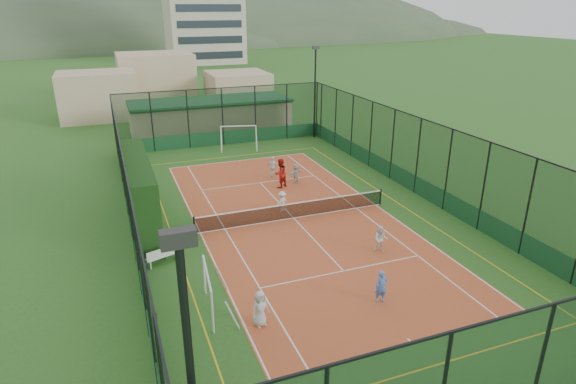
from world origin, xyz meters
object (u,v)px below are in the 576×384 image
object	(u,v)px
floodlight_ne	(315,93)
clubhouse	(211,116)
child_near_left	(260,309)
child_near_mid	(381,287)
child_far_back	(296,173)
child_far_right	(273,167)
futsal_goal_near	(208,292)
child_near_right	(381,239)
white_bench	(163,255)
coach	(280,173)
futsal_goal_far	(239,137)
child_far_left	(282,201)

from	to	relation	value
floodlight_ne	clubhouse	size ratio (longest dim) A/B	0.54
child_near_left	child_near_mid	size ratio (longest dim) A/B	1.04
child_near_mid	child_far_back	size ratio (longest dim) A/B	1.05
child_near_left	child_far_right	bearing A→B (deg)	54.83
futsal_goal_near	child_far_right	xyz separation A→B (m)	(7.79, 14.57, -0.15)
floodlight_ne	child_near_right	world-z (taller)	floodlight_ne
futsal_goal_near	child_near_left	bearing A→B (deg)	-127.16
futsal_goal_near	child_near_mid	distance (m)	7.11
child_near_left	child_far_right	distance (m)	17.24
white_bench	coach	world-z (taller)	coach
child_far_right	coach	world-z (taller)	coach
child_near_mid	child_far_back	bearing A→B (deg)	96.22
futsal_goal_far	white_bench	bearing A→B (deg)	-101.68
futsal_goal_near	child_far_left	distance (m)	10.60
futsal_goal_far	child_near_mid	world-z (taller)	futsal_goal_far
white_bench	child_near_left	world-z (taller)	child_near_left
floodlight_ne	child_near_left	world-z (taller)	floodlight_ne
white_bench	child_far_right	bearing A→B (deg)	28.30
futsal_goal_far	child_near_left	bearing A→B (deg)	-89.21
child_far_left	futsal_goal_far	bearing A→B (deg)	-120.26
child_near_mid	futsal_goal_far	bearing A→B (deg)	102.61
futsal_goal_far	child_far_back	xyz separation A→B (m)	(1.42, -9.66, -0.30)
child_near_mid	child_near_right	size ratio (longest dim) A/B	1.02
floodlight_ne	child_near_right	size ratio (longest dim) A/B	5.85
child_near_right	clubhouse	bearing A→B (deg)	127.65
child_near_right	child_far_back	xyz separation A→B (m)	(-0.25, 10.92, -0.02)
futsal_goal_far	child_far_left	world-z (taller)	futsal_goal_far
child_near_mid	coach	xyz separation A→B (m)	(0.71, 14.24, 0.29)
child_near_right	futsal_goal_far	bearing A→B (deg)	126.89
futsal_goal_far	child_far_right	xyz separation A→B (m)	(0.31, -7.98, -0.22)
white_bench	futsal_goal_far	bearing A→B (deg)	44.71
child_far_left	child_far_back	distance (m)	5.08
child_far_left	child_near_mid	bearing A→B (deg)	67.77
clubhouse	child_near_left	distance (m)	31.27
white_bench	child_near_mid	bearing A→B (deg)	-58.19
floodlight_ne	child_near_right	distance (m)	23.02
clubhouse	child_near_right	bearing A→B (deg)	-84.62
white_bench	child_near_right	xyz separation A→B (m)	(10.38, -2.72, 0.26)
coach	clubhouse	bearing A→B (deg)	-114.46
floodlight_ne	child_near_right	xyz separation A→B (m)	(-6.02, -21.95, -3.41)
futsal_goal_far	child_far_left	distance (m)	14.08
white_bench	child_near_right	world-z (taller)	child_near_right
child_near_mid	child_far_right	xyz separation A→B (m)	(0.92, 16.42, 0.05)
clubhouse	child_far_left	world-z (taller)	clubhouse
child_far_back	clubhouse	bearing A→B (deg)	-109.94
futsal_goal_far	child_far_right	distance (m)	7.99
child_near_left	child_near_mid	xyz separation A→B (m)	(5.19, -0.30, -0.03)
child_near_mid	child_far_back	xyz separation A→B (m)	(2.03, 14.74, -0.04)
clubhouse	white_bench	distance (m)	25.86
futsal_goal_far	child_far_back	size ratio (longest dim) A/B	2.27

